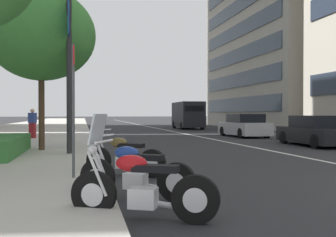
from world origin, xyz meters
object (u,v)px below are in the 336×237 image
Objects in this scene: car_mid_block_traffic at (316,132)px; car_far_down_avenue at (244,126)px; motorcycle_under_tarp at (124,158)px; street_tree_by_lamp_post at (41,35)px; parking_sign_by_curb at (73,98)px; pedestrian_on_plaza at (32,123)px; delivery_van_ahead at (188,115)px; motorcycle_far_end_row at (134,174)px; street_lamp_with_banners at (79,7)px; motorcycle_second_in_row at (140,188)px.

car_far_down_avenue is at bearing 5.49° from car_mid_block_traffic.
street_tree_by_lamp_post reaches higher than motorcycle_under_tarp.
parking_sign_by_curb reaches higher than car_mid_block_traffic.
pedestrian_on_plaza is at bearing -38.31° from motorcycle_under_tarp.
parking_sign_by_curb is (-28.35, 10.22, 0.42)m from delivery_van_ahead.
motorcycle_far_end_row is 0.43× the size of car_mid_block_traffic.
motorcycle_far_end_row is at bearing -146.33° from parking_sign_by_curb.
street_lamp_with_banners is 5.13× the size of pedestrian_on_plaza.
motorcycle_under_tarp is at bearing -49.38° from parking_sign_by_curb.
parking_sign_by_curb is at bearing -168.98° from street_tree_by_lamp_post.
delivery_van_ahead reaches higher than car_mid_block_traffic.
car_mid_block_traffic is 7.30m from car_far_down_avenue.
street_tree_by_lamp_post is at bearing 36.23° from pedestrian_on_plaza.
motorcycle_second_in_row is 0.24× the size of street_lamp_with_banners.
motorcycle_far_end_row is 1.18× the size of pedestrian_on_plaza.
car_mid_block_traffic is at bearing -54.19° from parking_sign_by_curb.
delivery_van_ahead is 24.71m from street_tree_by_lamp_post.
motorcycle_second_in_row is 3.42m from parking_sign_by_curb.
car_mid_block_traffic is 0.75× the size of street_tree_by_lamp_post.
street_tree_by_lamp_post reaches higher than pedestrian_on_plaza.
pedestrian_on_plaza is at bearing -52.71° from motorcycle_second_in_row.
pedestrian_on_plaza is at bearing -44.68° from motorcycle_far_end_row.
street_tree_by_lamp_post reaches higher than motorcycle_far_end_row.
street_lamp_with_banners is (5.11, -0.07, 3.26)m from parking_sign_by_curb.
street_tree_by_lamp_post is at bearing 11.02° from parking_sign_by_curb.
motorcycle_far_end_row is at bearing 136.41° from car_mid_block_traffic.
pedestrian_on_plaza reaches higher than motorcycle_second_in_row.
motorcycle_second_in_row is 0.36× the size of delivery_van_ahead.
street_lamp_with_banners is at bearing 132.94° from car_far_down_avenue.
street_tree_by_lamp_post is 3.68× the size of pedestrian_on_plaza.
motorcycle_second_in_row is 9.36m from street_lamp_with_banners.
delivery_van_ahead is (27.36, -9.07, 0.97)m from motorcycle_under_tarp.
motorcycle_second_in_row reaches higher than car_far_down_avenue.
motorcycle_far_end_row is at bearing -68.21° from motorcycle_second_in_row.
delivery_van_ahead is at bearing -74.52° from motorcycle_far_end_row.
motorcycle_second_in_row reaches higher than motorcycle_under_tarp.
motorcycle_far_end_row is 16.19m from pedestrian_on_plaza.
street_lamp_with_banners is at bearing -39.20° from motorcycle_under_tarp.
street_tree_by_lamp_post is (9.67, 2.28, 3.95)m from motorcycle_second_in_row.
delivery_van_ahead is 25.62m from street_lamp_with_banners.
street_lamp_with_banners reaches higher than car_far_down_avenue.
parking_sign_by_curb reaches higher than motorcycle_second_in_row.
delivery_van_ahead is (20.59, 0.53, 0.74)m from car_mid_block_traffic.
motorcycle_under_tarp is 0.22× the size of street_lamp_with_banners.
pedestrian_on_plaza is (-14.17, 12.75, -0.44)m from delivery_van_ahead.
car_far_down_avenue is 14.81m from street_tree_by_lamp_post.
motorcycle_far_end_row is 19.07m from car_far_down_avenue.
street_lamp_with_banners reaches higher than delivery_van_ahead.
street_tree_by_lamp_post is at bearing 153.83° from delivery_van_ahead.
pedestrian_on_plaza reaches higher than car_mid_block_traffic.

